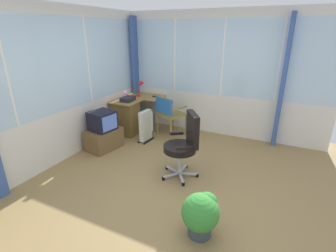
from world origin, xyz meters
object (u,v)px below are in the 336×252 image
(wooden_armchair, at_px, (168,111))
(tv_on_stand, at_px, (104,132))
(spray_bottle, at_px, (125,95))
(office_chair, at_px, (185,141))
(space_heater, at_px, (146,126))
(desk_lamp, at_px, (141,86))
(potted_plant, at_px, (201,213))
(tv_remote, at_px, (156,96))
(paper_tray, at_px, (128,99))
(desk, at_px, (127,116))

(wooden_armchair, relative_size, tv_on_stand, 1.18)
(spray_bottle, bearing_deg, office_chair, -122.05)
(wooden_armchair, distance_m, space_heater, 0.55)
(desk_lamp, distance_m, tv_on_stand, 1.53)
(wooden_armchair, xyz_separation_m, potted_plant, (-2.34, -1.53, -0.29))
(tv_remote, bearing_deg, tv_on_stand, 146.19)
(tv_on_stand, xyz_separation_m, space_heater, (0.67, -0.54, -0.00))
(spray_bottle, xyz_separation_m, tv_on_stand, (-0.94, -0.12, -0.51))
(paper_tray, bearing_deg, space_heater, -108.49)
(spray_bottle, height_order, wooden_armchair, spray_bottle)
(tv_remote, bearing_deg, potted_plant, -162.95)
(desk_lamp, bearing_deg, desk, 174.96)
(spray_bottle, xyz_separation_m, wooden_armchair, (0.12, -0.97, -0.26))
(office_chair, relative_size, potted_plant, 2.00)
(tv_remote, bearing_deg, wooden_armchair, -147.17)
(desk, distance_m, wooden_armchair, 0.92)
(spray_bottle, distance_m, office_chair, 2.23)
(desk, xyz_separation_m, wooden_armchair, (0.22, -0.88, 0.18))
(desk_lamp, height_order, potted_plant, desk_lamp)
(desk, relative_size, potted_plant, 2.15)
(desk_lamp, distance_m, tv_remote, 0.41)
(spray_bottle, relative_size, tv_on_stand, 0.29)
(spray_bottle, bearing_deg, tv_remote, -45.04)
(tv_on_stand, distance_m, space_heater, 0.86)
(tv_remote, height_order, paper_tray, paper_tray)
(desk_lamp, relative_size, paper_tray, 1.18)
(office_chair, relative_size, tv_on_stand, 1.37)
(space_heater, bearing_deg, potted_plant, -136.83)
(tv_remote, xyz_separation_m, tv_on_stand, (-1.43, 0.36, -0.42))
(paper_tray, relative_size, tv_on_stand, 0.40)
(desk, height_order, tv_remote, tv_remote)
(spray_bottle, bearing_deg, desk_lamp, -16.84)
(tv_remote, relative_size, wooden_armchair, 0.17)
(spray_bottle, bearing_deg, tv_on_stand, -172.65)
(desk, bearing_deg, tv_remote, -34.01)
(tv_remote, height_order, wooden_armchair, wooden_armchair)
(tv_on_stand, height_order, space_heater, tv_on_stand)
(wooden_armchair, distance_m, potted_plant, 2.82)
(tv_on_stand, bearing_deg, desk, 2.38)
(wooden_armchair, bearing_deg, tv_remote, 52.36)
(paper_tray, height_order, wooden_armchair, wooden_armchair)
(paper_tray, relative_size, potted_plant, 0.59)
(tv_remote, distance_m, paper_tray, 0.68)
(desk, height_order, space_heater, desk)
(tv_remote, relative_size, spray_bottle, 0.69)
(desk_lamp, bearing_deg, spray_bottle, 163.16)
(desk, distance_m, tv_on_stand, 0.84)
(desk_lamp, xyz_separation_m, wooden_armchair, (-0.33, -0.83, -0.39))
(desk, distance_m, paper_tray, 0.39)
(spray_bottle, relative_size, potted_plant, 0.42)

